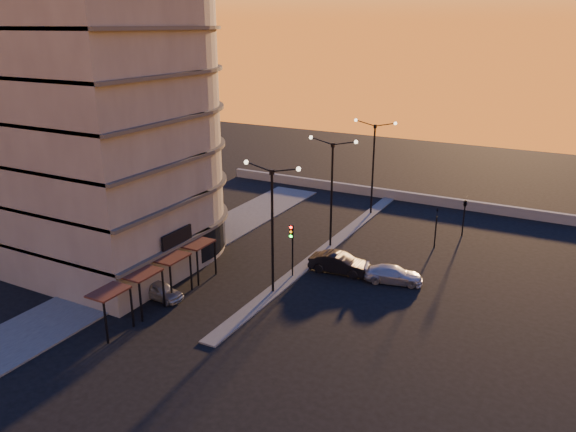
% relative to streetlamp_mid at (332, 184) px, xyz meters
% --- Properties ---
extents(ground, '(120.00, 120.00, 0.00)m').
position_rel_streetlamp_mid_xyz_m(ground, '(0.00, -10.00, -5.59)').
color(ground, black).
rests_on(ground, ground).
extents(sidewalk_west, '(5.00, 40.00, 0.12)m').
position_rel_streetlamp_mid_xyz_m(sidewalk_west, '(-10.50, -6.00, -5.53)').
color(sidewalk_west, '#454543').
rests_on(sidewalk_west, ground).
extents(median, '(1.20, 36.00, 0.12)m').
position_rel_streetlamp_mid_xyz_m(median, '(0.00, 0.00, -5.53)').
color(median, '#454543').
rests_on(median, ground).
extents(parapet, '(44.00, 0.50, 1.00)m').
position_rel_streetlamp_mid_xyz_m(parapet, '(2.00, 16.00, -5.09)').
color(parapet, slate).
rests_on(parapet, ground).
extents(building, '(14.35, 17.08, 25.00)m').
position_rel_streetlamp_mid_xyz_m(building, '(-14.00, -9.97, 6.32)').
color(building, '#6A645E').
rests_on(building, ground).
extents(streetlamp_near, '(4.32, 0.32, 9.51)m').
position_rel_streetlamp_mid_xyz_m(streetlamp_near, '(0.00, -10.00, 0.00)').
color(streetlamp_near, black).
rests_on(streetlamp_near, ground).
extents(streetlamp_mid, '(4.32, 0.32, 9.51)m').
position_rel_streetlamp_mid_xyz_m(streetlamp_mid, '(0.00, 0.00, 0.00)').
color(streetlamp_mid, black).
rests_on(streetlamp_mid, ground).
extents(streetlamp_far, '(4.32, 0.32, 9.51)m').
position_rel_streetlamp_mid_xyz_m(streetlamp_far, '(0.00, 10.00, 0.00)').
color(streetlamp_far, black).
rests_on(streetlamp_far, ground).
extents(traffic_light_main, '(0.28, 0.44, 4.25)m').
position_rel_streetlamp_mid_xyz_m(traffic_light_main, '(0.00, -7.13, -2.70)').
color(traffic_light_main, black).
rests_on(traffic_light_main, ground).
extents(signal_east_a, '(0.13, 0.16, 3.60)m').
position_rel_streetlamp_mid_xyz_m(signal_east_a, '(8.00, 4.00, -3.66)').
color(signal_east_a, black).
rests_on(signal_east_a, ground).
extents(signal_east_b, '(0.42, 1.99, 3.60)m').
position_rel_streetlamp_mid_xyz_m(signal_east_b, '(9.50, 8.00, -2.49)').
color(signal_east_b, black).
rests_on(signal_east_b, ground).
extents(car_hatchback, '(3.68, 1.71, 1.22)m').
position_rel_streetlamp_mid_xyz_m(car_hatchback, '(-6.50, -14.54, -4.98)').
color(car_hatchback, '#A6AAAE').
rests_on(car_hatchback, ground).
extents(car_sedan, '(4.78, 2.02, 1.53)m').
position_rel_streetlamp_mid_xyz_m(car_sedan, '(2.81, -4.57, -4.83)').
color(car_sedan, black).
rests_on(car_sedan, ground).
extents(car_wagon, '(4.63, 2.76, 1.26)m').
position_rel_streetlamp_mid_xyz_m(car_wagon, '(7.05, -4.28, -4.96)').
color(car_wagon, '#ADAEB5').
rests_on(car_wagon, ground).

